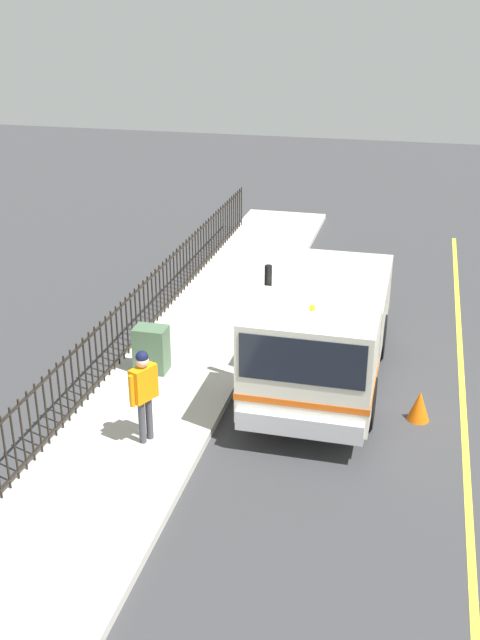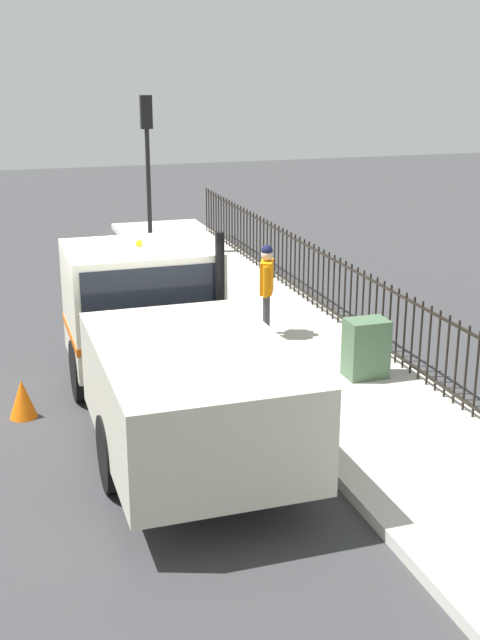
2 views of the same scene
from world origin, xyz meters
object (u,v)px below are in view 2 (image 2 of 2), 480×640
object	(u,v)px
work_truck	(163,339)
worker_standing	(267,280)
traffic_light_near	(147,142)
traffic_cone	(22,399)
utility_cabinet	(366,348)

from	to	relation	value
work_truck	worker_standing	world-z (taller)	work_truck
worker_standing	traffic_light_near	bearing A→B (deg)	-151.12
worker_standing	traffic_cone	distance (m)	5.13
worker_standing	traffic_cone	xyz separation A→B (m)	(-4.58, -2.11, -0.91)
work_truck	utility_cabinet	xyz separation A→B (m)	(3.43, 0.38, -0.64)
traffic_light_near	worker_standing	bearing A→B (deg)	95.91
worker_standing	traffic_light_near	world-z (taller)	traffic_light_near
work_truck	traffic_light_near	bearing A→B (deg)	79.15
work_truck	worker_standing	distance (m)	3.90
worker_standing	work_truck	bearing A→B (deg)	-17.63
traffic_light_near	work_truck	bearing A→B (deg)	80.71
work_truck	traffic_cone	xyz separation A→B (m)	(-1.97, 0.79, -0.98)
worker_standing	utility_cabinet	distance (m)	2.70
worker_standing	traffic_light_near	distance (m)	7.94
utility_cabinet	traffic_light_near	bearing A→B (deg)	97.96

